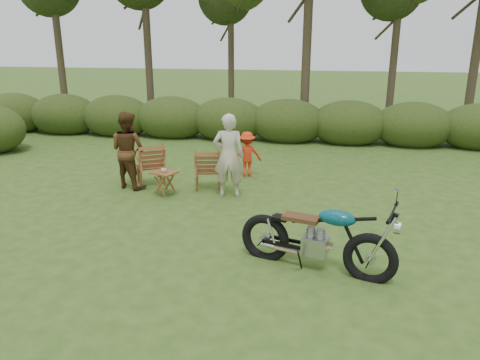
% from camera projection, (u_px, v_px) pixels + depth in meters
% --- Properties ---
extents(ground, '(80.00, 80.00, 0.00)m').
position_uv_depth(ground, '(245.00, 266.00, 7.24)').
color(ground, '#2D4B19').
rests_on(ground, ground).
extents(tree_line, '(22.52, 11.62, 8.14)m').
position_uv_depth(tree_line, '(308.00, 21.00, 15.17)').
color(tree_line, '#3C3120').
rests_on(tree_line, ground).
extents(motorcycle, '(2.46, 1.49, 1.32)m').
position_uv_depth(motorcycle, '(314.00, 268.00, 7.19)').
color(motorcycle, '#0B7C90').
rests_on(motorcycle, ground).
extents(lawn_chair_right, '(0.78, 0.78, 0.94)m').
position_uv_depth(lawn_chair_right, '(208.00, 187.00, 10.93)').
color(lawn_chair_right, brown).
rests_on(lawn_chair_right, ground).
extents(lawn_chair_left, '(0.94, 0.94, 1.00)m').
position_uv_depth(lawn_chair_left, '(152.00, 183.00, 11.22)').
color(lawn_chair_left, brown).
rests_on(lawn_chair_left, ground).
extents(side_table, '(0.66, 0.61, 0.54)m').
position_uv_depth(side_table, '(165.00, 184.00, 10.32)').
color(side_table, brown).
rests_on(side_table, ground).
extents(cup, '(0.12, 0.12, 0.09)m').
position_uv_depth(cup, '(164.00, 170.00, 10.19)').
color(cup, beige).
rests_on(cup, side_table).
extents(adult_a, '(0.73, 0.53, 1.84)m').
position_uv_depth(adult_a, '(229.00, 196.00, 10.36)').
color(adult_a, beige).
rests_on(adult_a, ground).
extents(adult_b, '(1.04, 0.93, 1.77)m').
position_uv_depth(adult_b, '(131.00, 187.00, 10.97)').
color(adult_b, '#4C2E15').
rests_on(adult_b, ground).
extents(child, '(0.83, 0.63, 1.13)m').
position_uv_depth(child, '(247.00, 176.00, 11.81)').
color(child, red).
rests_on(child, ground).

